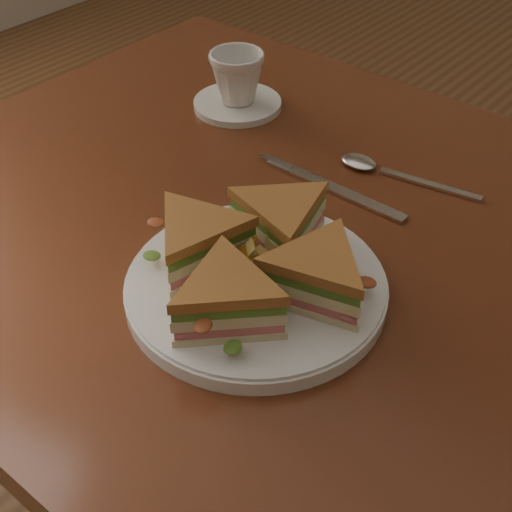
% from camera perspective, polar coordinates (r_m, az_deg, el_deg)
% --- Properties ---
extents(table, '(1.20, 0.80, 0.75)m').
position_cam_1_polar(table, '(0.85, 7.23, -5.22)').
color(table, '#3D1A0E').
rests_on(table, ground).
extents(plate, '(0.27, 0.27, 0.02)m').
position_cam_1_polar(plate, '(0.72, -0.00, -2.56)').
color(plate, white).
rests_on(plate, table).
extents(sandwich_wedges, '(0.27, 0.27, 0.06)m').
position_cam_1_polar(sandwich_wedges, '(0.70, -0.00, -0.32)').
color(sandwich_wedges, beige).
rests_on(sandwich_wedges, plate).
extents(crisps_mound, '(0.09, 0.09, 0.05)m').
position_cam_1_polar(crisps_mound, '(0.70, -0.00, -0.57)').
color(crisps_mound, orange).
rests_on(crisps_mound, plate).
extents(spoon, '(0.18, 0.05, 0.01)m').
position_cam_1_polar(spoon, '(0.92, 9.53, 6.99)').
color(spoon, silver).
rests_on(spoon, table).
extents(knife, '(0.22, 0.02, 0.00)m').
position_cam_1_polar(knife, '(0.88, 5.46, 5.71)').
color(knife, silver).
rests_on(knife, table).
extents(saucer, '(0.13, 0.13, 0.01)m').
position_cam_1_polar(saucer, '(1.05, -1.50, 12.07)').
color(saucer, white).
rests_on(saucer, table).
extents(coffee_cup, '(0.10, 0.10, 0.07)m').
position_cam_1_polar(coffee_cup, '(1.03, -1.54, 14.09)').
color(coffee_cup, white).
rests_on(coffee_cup, saucer).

